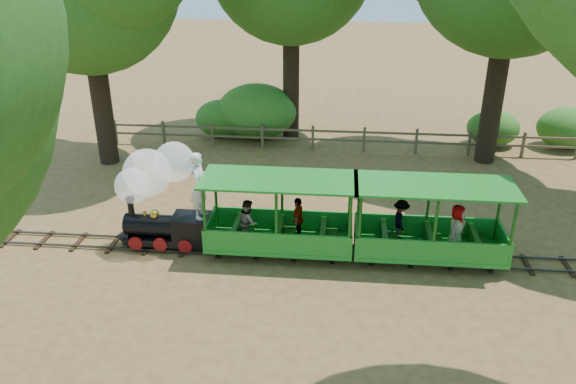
# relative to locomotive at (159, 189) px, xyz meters

# --- Properties ---
(ground) EXTENTS (90.00, 90.00, 0.00)m
(ground) POSITION_rel_locomotive_xyz_m (4.58, -0.07, -1.72)
(ground) COLOR olive
(ground) RESTS_ON ground
(track) EXTENTS (22.00, 1.00, 0.10)m
(track) POSITION_rel_locomotive_xyz_m (4.58, -0.07, -1.65)
(track) COLOR #3F3D3A
(track) RESTS_ON ground
(locomotive) EXTENTS (2.67, 1.25, 3.04)m
(locomotive) POSITION_rel_locomotive_xyz_m (0.00, 0.00, 0.00)
(locomotive) COLOR black
(locomotive) RESTS_ON ground
(carriage_front) EXTENTS (3.96, 1.62, 2.06)m
(carriage_front) POSITION_rel_locomotive_xyz_m (3.11, -0.08, -0.89)
(carriage_front) COLOR #1D8624
(carriage_front) RESTS_ON track
(carriage_rear) EXTENTS (3.96, 1.62, 2.06)m
(carriage_rear) POSITION_rel_locomotive_xyz_m (7.01, -0.04, -0.88)
(carriage_rear) COLOR #1D8624
(carriage_rear) RESTS_ON track
(fence) EXTENTS (18.10, 0.10, 1.00)m
(fence) POSITION_rel_locomotive_xyz_m (4.58, 7.93, -1.14)
(fence) COLOR brown
(fence) RESTS_ON ground
(shrub_west) EXTENTS (2.26, 1.74, 1.56)m
(shrub_west) POSITION_rel_locomotive_xyz_m (-0.28, 9.23, -0.94)
(shrub_west) COLOR #2D6B1E
(shrub_west) RESTS_ON ground
(shrub_mid_w) EXTENTS (3.28, 2.52, 2.27)m
(shrub_mid_w) POSITION_rel_locomotive_xyz_m (1.18, 9.23, -0.58)
(shrub_mid_w) COLOR #2D6B1E
(shrub_mid_w) RESTS_ON ground
(shrub_mid_e) EXTENTS (2.07, 1.60, 1.44)m
(shrub_mid_e) POSITION_rel_locomotive_xyz_m (10.73, 9.23, -1.00)
(shrub_mid_e) COLOR #2D6B1E
(shrub_mid_e) RESTS_ON ground
(shrub_east) EXTENTS (2.36, 1.81, 1.63)m
(shrub_east) POSITION_rel_locomotive_xyz_m (13.58, 9.23, -0.90)
(shrub_east) COLOR #2D6B1E
(shrub_east) RESTS_ON ground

